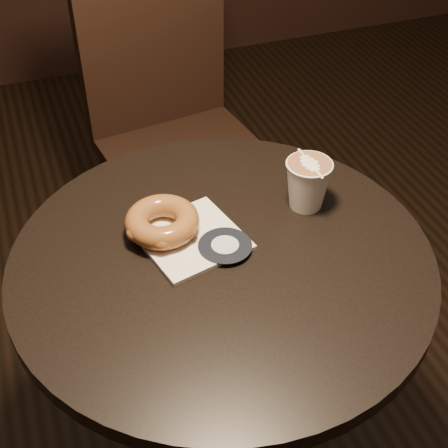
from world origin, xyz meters
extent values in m
cylinder|color=black|center=(0.00, 0.00, 0.73)|extent=(0.70, 0.70, 0.03)
cylinder|color=black|center=(0.00, 0.00, 0.37)|extent=(0.07, 0.07, 0.70)
cube|color=black|center=(0.14, 0.69, 0.47)|extent=(0.47, 0.47, 0.04)
cube|color=black|center=(0.12, 0.87, 0.77)|extent=(0.42, 0.10, 0.56)
cylinder|color=black|center=(-0.01, 0.49, 0.23)|extent=(0.04, 0.04, 0.47)
cylinder|color=black|center=(0.34, 0.53, 0.23)|extent=(0.04, 0.04, 0.47)
cylinder|color=black|center=(-0.05, 0.84, 0.23)|extent=(0.04, 0.04, 0.47)
cylinder|color=black|center=(0.30, 0.88, 0.23)|extent=(0.04, 0.04, 0.47)
cube|color=white|center=(-0.04, 0.05, 0.75)|extent=(0.19, 0.19, 0.01)
torus|color=brown|center=(-0.08, 0.08, 0.78)|extent=(0.13, 0.13, 0.04)
camera|label=1|loc=(-0.26, -0.70, 1.45)|focal=50.00mm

